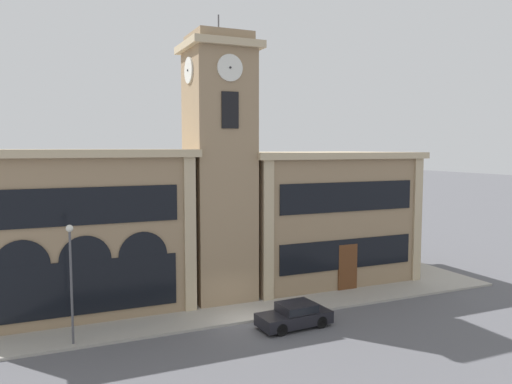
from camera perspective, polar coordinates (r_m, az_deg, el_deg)
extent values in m
plane|color=#56565B|center=(29.29, -0.64, -14.74)|extent=(300.00, 300.00, 0.00)
cube|color=#A39E93|center=(35.93, -5.45, -10.88)|extent=(38.11, 14.95, 0.15)
cube|color=#937A5B|center=(32.31, -4.20, 1.65)|extent=(3.86, 3.86, 16.02)
cube|color=tan|center=(32.87, -4.29, 16.13)|extent=(4.56, 4.56, 0.45)
cube|color=#937A5B|center=(32.97, -4.30, 17.03)|extent=(3.55, 3.55, 0.60)
cylinder|color=#4C4C51|center=(33.17, -4.31, 18.55)|extent=(0.10, 0.10, 1.20)
cylinder|color=silver|center=(30.77, -2.99, 14.00)|extent=(1.62, 0.10, 1.62)
cylinder|color=black|center=(30.71, -2.95, 14.02)|extent=(0.13, 0.04, 0.13)
cylinder|color=silver|center=(32.00, -7.71, 13.62)|extent=(0.10, 1.62, 1.62)
cylinder|color=black|center=(31.98, -7.83, 13.62)|extent=(0.04, 0.13, 0.13)
cube|color=black|center=(30.49, -2.98, 9.34)|extent=(1.08, 0.10, 2.20)
cube|color=#937A5B|center=(33.84, -19.70, -4.13)|extent=(12.61, 9.84, 9.39)
cube|color=tan|center=(33.43, -19.95, 4.23)|extent=(13.31, 10.54, 0.45)
cube|color=tan|center=(30.02, -7.52, -5.01)|extent=(0.70, 0.16, 9.39)
cube|color=black|center=(28.66, -19.08, -1.55)|extent=(10.34, 0.10, 2.07)
cube|color=black|center=(29.50, -18.82, -10.28)|extent=(10.09, 0.10, 3.00)
cylinder|color=black|center=(29.05, -25.17, -7.68)|extent=(2.77, 0.06, 2.77)
cylinder|color=black|center=(29.13, -18.91, -7.43)|extent=(2.77, 0.06, 2.77)
cylinder|color=black|center=(29.55, -12.76, -7.11)|extent=(2.77, 0.06, 2.77)
cube|color=#937A5B|center=(39.01, 6.37, -2.85)|extent=(12.83, 9.84, 9.16)
cube|color=tan|center=(38.65, 6.44, 4.23)|extent=(13.53, 10.54, 0.45)
cube|color=tan|center=(31.85, 1.45, -4.60)|extent=(0.70, 0.16, 9.16)
cube|color=tan|center=(38.58, 17.97, -3.15)|extent=(0.70, 0.16, 9.16)
cube|color=black|center=(34.62, 10.55, -0.54)|extent=(10.52, 0.10, 2.02)
cube|color=#5B3319|center=(35.43, 10.43, -8.53)|extent=(1.50, 0.12, 3.30)
cube|color=black|center=(35.22, 10.44, -6.96)|extent=(10.52, 0.10, 2.05)
cube|color=black|center=(28.57, 4.37, -14.17)|extent=(4.21, 2.04, 0.67)
cube|color=black|center=(28.46, 4.67, -13.00)|extent=(2.06, 1.73, 0.50)
cube|color=black|center=(28.46, 4.67, -13.00)|extent=(1.99, 1.76, 0.38)
cylinder|color=black|center=(27.38, 2.92, -15.44)|extent=(0.69, 0.26, 0.67)
cylinder|color=black|center=(28.66, 1.28, -14.47)|extent=(0.69, 0.26, 0.67)
cylinder|color=black|center=(28.67, 7.46, -14.51)|extent=(0.69, 0.26, 0.67)
cylinder|color=black|center=(29.90, 5.69, -13.66)|extent=(0.69, 0.26, 0.67)
cylinder|color=#4C4C51|center=(26.77, -20.34, -10.29)|extent=(0.12, 0.12, 5.66)
sphere|color=silver|center=(26.16, -20.54, -3.91)|extent=(0.36, 0.36, 0.36)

